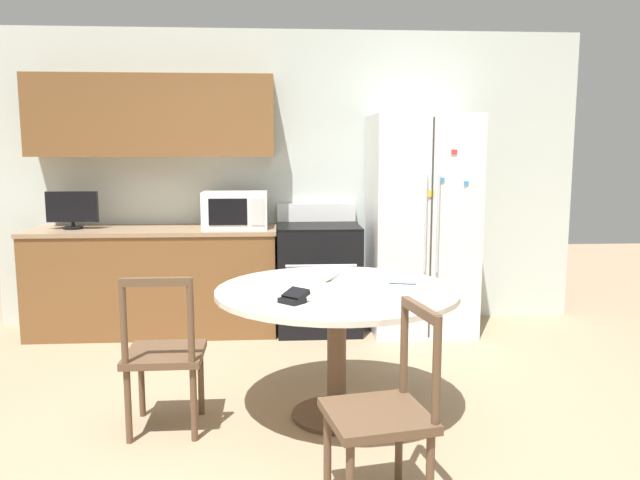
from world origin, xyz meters
The scene contains 14 objects.
ground_plane centered at (0.00, 0.00, 0.00)m, with size 14.00×14.00×0.00m, color #9E8466.
back_wall centered at (-0.30, 2.59, 1.44)m, with size 5.20×0.44×2.60m.
kitchen_counter centered at (-1.17, 2.29, 0.45)m, with size 2.08×0.64×0.90m.
refrigerator centered at (1.10, 2.22, 0.92)m, with size 0.86×0.76×1.85m.
oven_range centered at (0.22, 2.26, 0.47)m, with size 0.70×0.68×1.08m.
microwave centered at (-0.48, 2.27, 1.05)m, with size 0.54×0.39×0.31m.
countertop_tv centered at (-1.83, 2.29, 1.07)m, with size 0.42×0.16×0.32m.
dining_table centered at (0.21, 0.45, 0.65)m, with size 1.39×1.39×0.77m.
dining_chair_near centered at (0.33, -0.51, 0.43)m, with size 0.49×0.49×0.90m.
dining_chair_left centered at (-0.75, 0.33, 0.43)m, with size 0.42×0.42×0.90m.
candle_glass centered at (-0.02, 0.59, 0.80)m, with size 0.09×0.09×0.08m.
folded_napkin centered at (0.61, 0.55, 0.80)m, with size 0.16×0.09×0.05m.
wallet centered at (-0.04, 0.13, 0.80)m, with size 0.17×0.17×0.07m.
mail_stack centered at (0.14, 0.79, 0.78)m, with size 0.35×0.37×0.02m.
Camera 1 is at (-0.11, -3.02, 1.55)m, focal length 35.00 mm.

